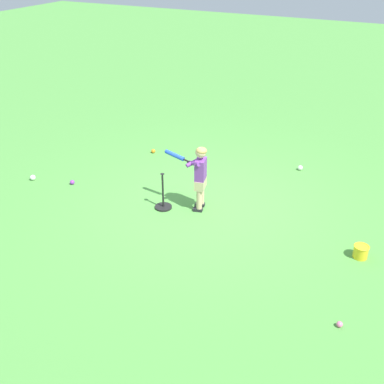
# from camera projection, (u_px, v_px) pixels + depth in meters

# --- Properties ---
(ground_plane) EXTENTS (40.00, 40.00, 0.00)m
(ground_plane) POSITION_uv_depth(u_px,v_px,m) (209.00, 204.00, 7.91)
(ground_plane) COLOR #519942
(child_batter) EXTENTS (0.78, 0.32, 1.08)m
(child_batter) POSITION_uv_depth(u_px,v_px,m) (199.00, 172.00, 7.50)
(child_batter) COLOR #232328
(child_batter) RESTS_ON ground
(play_ball_behind_batter) EXTENTS (0.10, 0.10, 0.10)m
(play_ball_behind_batter) POSITION_uv_depth(u_px,v_px,m) (33.00, 178.00, 8.66)
(play_ball_behind_batter) COLOR white
(play_ball_behind_batter) RESTS_ON ground
(play_ball_center_lawn) EXTENTS (0.08, 0.08, 0.08)m
(play_ball_center_lawn) POSITION_uv_depth(u_px,v_px,m) (72.00, 182.00, 8.52)
(play_ball_center_lawn) COLOR purple
(play_ball_center_lawn) RESTS_ON ground
(play_ball_far_right) EXTENTS (0.08, 0.08, 0.08)m
(play_ball_far_right) POSITION_uv_depth(u_px,v_px,m) (153.00, 151.00, 9.74)
(play_ball_far_right) COLOR orange
(play_ball_far_right) RESTS_ON ground
(play_ball_near_batter) EXTENTS (0.07, 0.07, 0.07)m
(play_ball_near_batter) POSITION_uv_depth(u_px,v_px,m) (340.00, 324.00, 5.44)
(play_ball_near_batter) COLOR pink
(play_ball_near_batter) RESTS_ON ground
(play_ball_far_left) EXTENTS (0.09, 0.09, 0.09)m
(play_ball_far_left) POSITION_uv_depth(u_px,v_px,m) (300.00, 168.00, 9.03)
(play_ball_far_left) COLOR white
(play_ball_far_left) RESTS_ON ground
(batting_tee) EXTENTS (0.28, 0.28, 0.62)m
(batting_tee) POSITION_uv_depth(u_px,v_px,m) (163.00, 202.00, 7.76)
(batting_tee) COLOR black
(batting_tee) RESTS_ON ground
(toy_bucket) EXTENTS (0.22, 0.22, 0.19)m
(toy_bucket) POSITION_uv_depth(u_px,v_px,m) (361.00, 251.00, 6.57)
(toy_bucket) COLOR yellow
(toy_bucket) RESTS_ON ground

